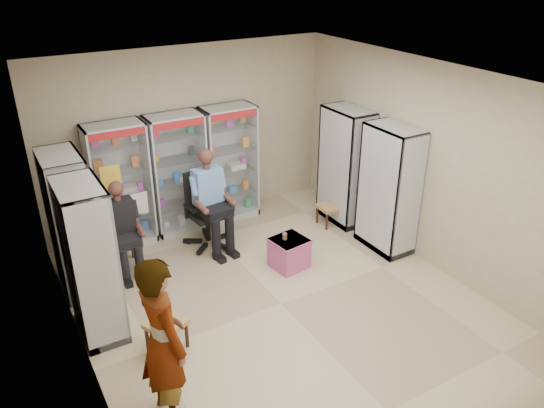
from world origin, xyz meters
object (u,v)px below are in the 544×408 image
cabinet_right_near (389,189)px  wooden_chair (122,239)px  office_chair (207,210)px  cabinet_right_far (345,166)px  standing_man (163,341)px  cabinet_back_left (120,186)px  woven_stool_a (329,215)px  cabinet_back_mid (178,174)px  seated_shopkeeper (208,202)px  cabinet_left_near (91,262)px  pink_trunk (289,253)px  cabinet_left_far (71,224)px  cabinet_back_right (230,163)px  woven_stool_b (167,335)px

cabinet_right_near → wooden_chair: size_ratio=2.13×
office_chair → cabinet_right_far: bearing=-15.0°
standing_man → cabinet_back_left: bearing=-17.4°
standing_man → wooden_chair: bearing=-15.1°
cabinet_right_far → office_chair: 2.47m
wooden_chair → office_chair: office_chair is taller
office_chair → woven_stool_a: 2.17m
cabinet_back_mid → cabinet_right_far: size_ratio=1.00×
wooden_chair → cabinet_back_left: bearing=71.1°
seated_shopkeeper → cabinet_left_near: bearing=-154.9°
office_chair → pink_trunk: 1.50m
cabinet_back_left → cabinet_left_far: bearing=-135.0°
pink_trunk → cabinet_left_far: bearing=159.6°
cabinet_right_far → pink_trunk: 2.00m
cabinet_left_near → wooden_chair: bearing=152.4°
cabinet_right_near → standing_man: bearing=109.8°
cabinet_right_near → standing_man: (-4.18, -1.50, -0.07)m
cabinet_back_left → cabinet_back_right: size_ratio=1.00×
cabinet_back_right → seated_shopkeeper: bearing=-134.3°
seated_shopkeeper → woven_stool_b: (-1.46, -2.01, -0.57)m
cabinet_right_far → standing_man: bearing=121.9°
cabinet_back_left → cabinet_right_far: bearing=-17.8°
cabinet_right_near → pink_trunk: cabinet_right_near is taller
wooden_chair → cabinet_right_far: bearing=-6.0°
pink_trunk → standing_man: size_ratio=0.26×
pink_trunk → wooden_chair: bearing=149.7°
pink_trunk → woven_stool_b: (-2.23, -0.82, -0.03)m
woven_stool_b → office_chair: bearing=54.7°
cabinet_back_left → standing_man: bearing=-99.9°
cabinet_left_near → office_chair: 2.45m
cabinet_right_far → woven_stool_b: size_ratio=4.88×
cabinet_left_far → cabinet_right_far: bearing=87.4°
cabinet_back_right → cabinet_left_far: (-2.83, -0.93, 0.00)m
cabinet_back_mid → standing_man: bearing=-113.2°
office_chair → pink_trunk: size_ratio=2.52×
cabinet_back_mid → cabinet_left_far: (-1.88, -0.93, 0.00)m
pink_trunk → woven_stool_b: 2.37m
cabinet_back_left → seated_shopkeeper: bearing=-35.3°
cabinet_right_near → office_chair: size_ratio=1.64×
cabinet_back_left → seated_shopkeeper: (1.12, -0.79, -0.22)m
cabinet_back_right → cabinet_left_near: same height
cabinet_back_mid → cabinet_left_far: bearing=-153.7°
cabinet_right_near → pink_trunk: (-1.64, 0.25, -0.77)m
seated_shopkeeper → pink_trunk: (0.77, -1.19, -0.54)m
cabinet_back_mid → woven_stool_b: bearing=-114.6°
cabinet_right_far → office_chair: size_ratio=1.64×
office_chair → woven_stool_b: (-1.46, -2.06, -0.40)m
cabinet_right_near → woven_stool_a: 1.37m
cabinet_left_far → office_chair: 2.10m
office_chair → standing_man: bearing=-126.6°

